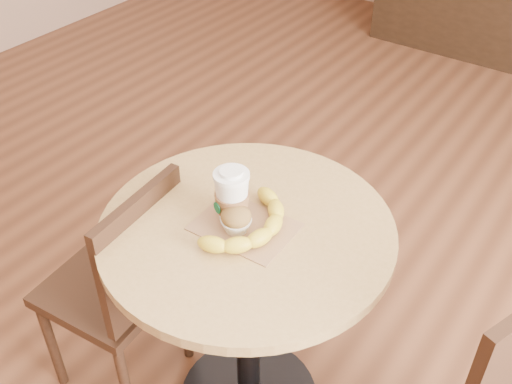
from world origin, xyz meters
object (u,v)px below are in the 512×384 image
(cafe_table, at_px, (247,282))
(chair_left, at_px, (123,284))
(coffee_cup, at_px, (232,197))
(banana, at_px, (254,225))
(muffin, at_px, (236,220))

(cafe_table, xyz_separation_m, chair_left, (-0.35, -0.14, -0.11))
(cafe_table, bearing_deg, chair_left, -158.95)
(cafe_table, xyz_separation_m, coffee_cup, (-0.05, 0.00, 0.27))
(cafe_table, relative_size, banana, 2.50)
(cafe_table, bearing_deg, coffee_cup, 176.83)
(chair_left, bearing_deg, muffin, 101.74)
(coffee_cup, bearing_deg, chair_left, -134.47)
(cafe_table, distance_m, coffee_cup, 0.27)
(coffee_cup, height_order, banana, coffee_cup)
(muffin, bearing_deg, chair_left, -163.20)
(cafe_table, xyz_separation_m, banana, (0.03, -0.01, 0.23))
(chair_left, xyz_separation_m, banana, (0.38, 0.13, 0.33))
(banana, bearing_deg, chair_left, -155.93)
(chair_left, xyz_separation_m, coffee_cup, (0.31, 0.14, 0.38))
(banana, bearing_deg, cafe_table, 165.97)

